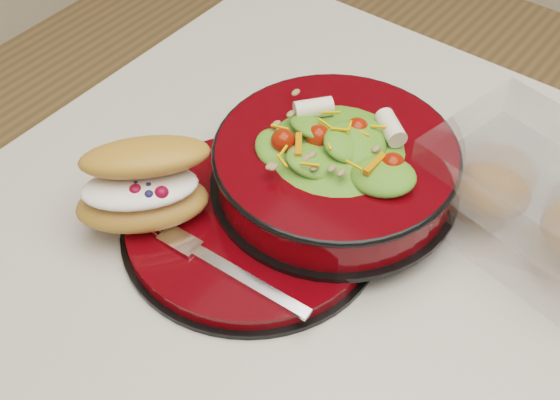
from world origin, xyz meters
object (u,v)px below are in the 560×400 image
Objects in this scene: salad_bowl at (336,158)px; croissant at (145,186)px; pastry_box at (539,199)px; fork at (227,268)px; dinner_plate at (252,224)px.

salad_bowl is 0.19m from croissant.
pastry_box is at bearing -10.26° from croissant.
fork is 0.30m from pastry_box.
salad_bowl is 0.15m from fork.
dinner_plate is 0.11m from croissant.
fork is at bearing -118.40° from pastry_box.
fork is at bearing -95.93° from salad_bowl.
croissant is (-0.08, -0.05, 0.05)m from dinner_plate.
croissant is (-0.12, -0.14, -0.00)m from salad_bowl.
croissant reaches higher than fork.
salad_bowl is at bearing -7.71° from fork.
croissant is 0.11m from fork.
pastry_box reaches higher than fork.
croissant is at bearing 83.52° from fork.
pastry_box is (0.22, 0.17, 0.03)m from dinner_plate.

